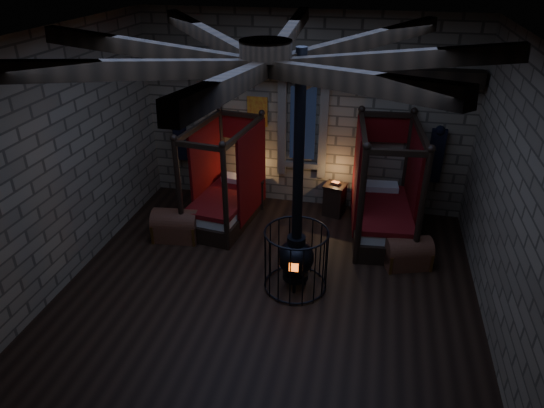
% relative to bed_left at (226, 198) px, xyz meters
% --- Properties ---
extents(room, '(7.02, 7.02, 4.29)m').
position_rel_bed_left_xyz_m(room, '(1.42, -2.21, 3.21)').
color(room, black).
rests_on(room, ground).
extents(bed_left, '(1.33, 2.17, 2.14)m').
position_rel_bed_left_xyz_m(bed_left, '(0.00, 0.00, 0.00)').
color(bed_left, black).
rests_on(bed_left, ground).
extents(bed_right, '(1.36, 2.29, 2.29)m').
position_rel_bed_left_xyz_m(bed_right, '(3.24, 0.14, 0.04)').
color(bed_right, black).
rests_on(bed_right, ground).
extents(trunk_left, '(0.96, 0.67, 0.66)m').
position_rel_bed_left_xyz_m(trunk_left, '(-0.77, -0.94, -0.24)').
color(trunk_left, brown).
rests_on(trunk_left, ground).
extents(trunk_right, '(0.93, 0.74, 0.60)m').
position_rel_bed_left_xyz_m(trunk_right, '(3.75, -0.92, -0.26)').
color(trunk_right, brown).
rests_on(trunk_right, ground).
extents(nightstand_left, '(0.51, 0.49, 0.84)m').
position_rel_bed_left_xyz_m(nightstand_left, '(0.44, 0.74, -0.18)').
color(nightstand_left, black).
rests_on(nightstand_left, ground).
extents(nightstand_right, '(0.54, 0.52, 0.79)m').
position_rel_bed_left_xyz_m(nightstand_right, '(2.23, 0.75, -0.16)').
color(nightstand_right, black).
rests_on(nightstand_right, ground).
extents(stove, '(1.09, 1.09, 4.05)m').
position_rel_bed_left_xyz_m(stove, '(1.85, -1.98, 0.13)').
color(stove, black).
rests_on(stove, ground).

